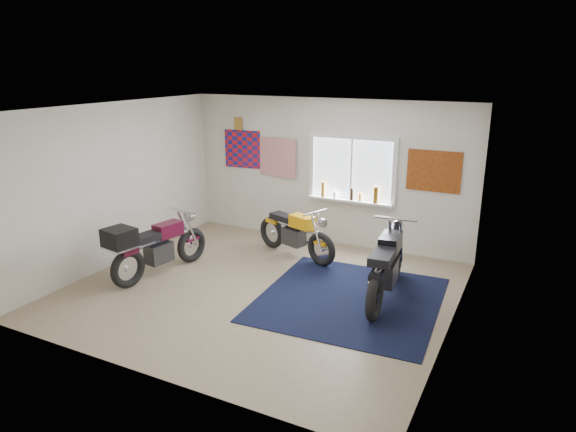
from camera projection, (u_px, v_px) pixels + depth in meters
The scene contains 10 objects.
ground at pixel (262, 289), 7.78m from camera, with size 5.50×5.50×0.00m, color #9E896B.
room_shell at pixel (260, 184), 7.31m from camera, with size 5.50×5.50×5.50m.
navy_rug at pixel (350, 299), 7.45m from camera, with size 2.50×2.60×0.01m, color black.
window_assembly at pixel (352, 174), 9.28m from camera, with size 1.66×0.17×1.26m.
oil_bottles at pixel (354, 193), 9.29m from camera, with size 1.10×0.09×0.30m.
flag_display at pixel (238, 124), 10.10m from camera, with size 1.60×0.10×1.17m.
triumph_poster at pixel (434, 171), 8.62m from camera, with size 0.90×0.03×0.70m, color #A54C14.
yellow_triumph at pixel (295, 234), 9.02m from camera, with size 1.77×0.77×0.92m.
black_chrome_bike at pixel (386, 268), 7.37m from camera, with size 0.64×2.10×1.08m.
maroon_tourer at pixel (153, 247), 8.11m from camera, with size 0.74×1.92×0.97m.
Camera 1 is at (3.56, -6.19, 3.30)m, focal length 32.00 mm.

